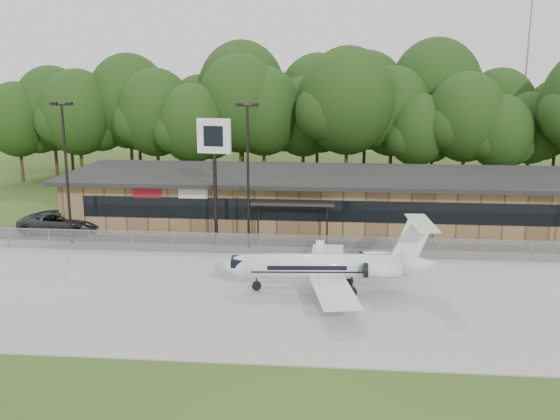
# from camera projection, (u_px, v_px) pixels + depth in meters

# --- Properties ---
(ground) EXTENTS (160.00, 160.00, 0.00)m
(ground) POSITION_uv_depth(u_px,v_px,m) (308.00, 357.00, 27.81)
(ground) COLOR #304719
(ground) RESTS_ON ground
(apron) EXTENTS (64.00, 18.00, 0.08)m
(apron) POSITION_uv_depth(u_px,v_px,m) (315.00, 293.00, 35.56)
(apron) COLOR #9E9B93
(apron) RESTS_ON ground
(parking_lot) EXTENTS (50.00, 9.00, 0.06)m
(parking_lot) POSITION_uv_depth(u_px,v_px,m) (321.00, 239.00, 46.72)
(parking_lot) COLOR #383835
(parking_lot) RESTS_ON ground
(terminal) EXTENTS (41.00, 11.65, 4.30)m
(terminal) POSITION_uv_depth(u_px,v_px,m) (322.00, 198.00, 50.54)
(terminal) COLOR olive
(terminal) RESTS_ON ground
(fence) EXTENTS (46.00, 0.04, 1.52)m
(fence) POSITION_uv_depth(u_px,v_px,m) (319.00, 246.00, 42.18)
(fence) COLOR gray
(fence) RESTS_ON ground
(treeline) EXTENTS (72.00, 12.00, 15.00)m
(treeline) POSITION_uv_depth(u_px,v_px,m) (327.00, 115.00, 66.85)
(treeline) COLOR black
(treeline) RESTS_ON ground
(radio_mast) EXTENTS (0.20, 0.20, 25.00)m
(radio_mast) POSITION_uv_depth(u_px,v_px,m) (526.00, 67.00, 69.58)
(radio_mast) COLOR gray
(radio_mast) RESTS_ON ground
(light_pole_left) EXTENTS (1.55, 0.30, 10.23)m
(light_pole_left) POSITION_uv_depth(u_px,v_px,m) (66.00, 163.00, 44.07)
(light_pole_left) COLOR black
(light_pole_left) RESTS_ON ground
(light_pole_mid) EXTENTS (1.55, 0.30, 10.23)m
(light_pole_mid) POSITION_uv_depth(u_px,v_px,m) (248.00, 166.00, 42.91)
(light_pole_mid) COLOR black
(light_pole_mid) RESTS_ON ground
(business_jet) EXTENTS (12.70, 11.33, 4.27)m
(business_jet) POSITION_uv_depth(u_px,v_px,m) (330.00, 267.00, 35.38)
(business_jet) COLOR silver
(business_jet) RESTS_ON ground
(suv) EXTENTS (6.41, 3.15, 1.75)m
(suv) POSITION_uv_depth(u_px,v_px,m) (61.00, 222.00, 48.23)
(suv) COLOR #2F3032
(suv) RESTS_ON ground
(pole_sign) EXTENTS (2.41, 0.64, 9.16)m
(pole_sign) POSITION_uv_depth(u_px,v_px,m) (214.00, 150.00, 43.17)
(pole_sign) COLOR black
(pole_sign) RESTS_ON ground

